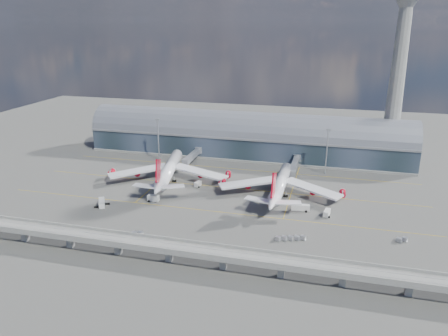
% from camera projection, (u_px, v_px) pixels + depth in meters
% --- Properties ---
extents(ground, '(500.00, 500.00, 0.00)m').
position_uv_depth(ground, '(212.00, 202.00, 206.54)').
color(ground, '#474744').
rests_on(ground, ground).
extents(taxi_lines, '(200.00, 80.12, 0.01)m').
position_uv_depth(taxi_lines, '(224.00, 186.00, 226.78)').
color(taxi_lines, gold).
rests_on(taxi_lines, ground).
extents(terminal, '(200.00, 30.00, 28.00)m').
position_uv_depth(terminal, '(247.00, 138.00, 274.28)').
color(terminal, '#202D36').
rests_on(terminal, ground).
extents(control_tower, '(19.00, 19.00, 103.00)m').
position_uv_depth(control_tower, '(398.00, 76.00, 245.38)').
color(control_tower, gray).
rests_on(control_tower, ground).
extents(guideway, '(220.00, 8.50, 7.20)m').
position_uv_depth(guideway, '(169.00, 248.00, 154.49)').
color(guideway, gray).
rests_on(guideway, ground).
extents(floodlight_mast_left, '(3.00, 0.70, 25.70)m').
position_uv_depth(floodlight_mast_left, '(158.00, 138.00, 264.57)').
color(floodlight_mast_left, gray).
rests_on(floodlight_mast_left, ground).
extents(floodlight_mast_right, '(3.00, 0.70, 25.70)m').
position_uv_depth(floodlight_mast_right, '(327.00, 150.00, 240.44)').
color(floodlight_mast_right, gray).
rests_on(floodlight_mast_right, ground).
extents(airliner_left, '(66.00, 69.50, 21.30)m').
position_uv_depth(airliner_left, '(169.00, 170.00, 231.70)').
color(airliner_left, white).
rests_on(airliner_left, ground).
extents(airliner_right, '(62.58, 65.38, 20.80)m').
position_uv_depth(airliner_right, '(280.00, 185.00, 213.21)').
color(airliner_right, white).
rests_on(airliner_right, ground).
extents(jet_bridge_left, '(4.40, 28.00, 7.25)m').
position_uv_depth(jet_bridge_left, '(193.00, 155.00, 260.11)').
color(jet_bridge_left, gray).
rests_on(jet_bridge_left, ground).
extents(jet_bridge_right, '(4.40, 32.00, 7.25)m').
position_uv_depth(jet_bridge_right, '(295.00, 164.00, 243.71)').
color(jet_bridge_right, gray).
rests_on(jet_bridge_right, ground).
extents(service_truck_0, '(6.05, 7.99, 3.21)m').
position_uv_depth(service_truck_0, '(102.00, 203.00, 201.23)').
color(service_truck_0, silver).
rests_on(service_truck_0, ground).
extents(service_truck_1, '(5.50, 2.86, 3.15)m').
position_uv_depth(service_truck_1, '(153.00, 198.00, 206.77)').
color(service_truck_1, silver).
rests_on(service_truck_1, ground).
extents(service_truck_2, '(8.36, 3.30, 2.95)m').
position_uv_depth(service_truck_2, '(300.00, 208.00, 196.64)').
color(service_truck_2, silver).
rests_on(service_truck_2, ground).
extents(service_truck_3, '(3.10, 5.90, 2.71)m').
position_uv_depth(service_truck_3, '(327.00, 213.00, 191.52)').
color(service_truck_3, silver).
rests_on(service_truck_3, ground).
extents(service_truck_4, '(3.13, 4.87, 2.61)m').
position_uv_depth(service_truck_4, '(198.00, 184.00, 225.29)').
color(service_truck_4, silver).
rests_on(service_truck_4, ground).
extents(service_truck_5, '(4.87, 6.90, 3.12)m').
position_uv_depth(service_truck_5, '(163.00, 178.00, 233.50)').
color(service_truck_5, silver).
rests_on(service_truck_5, ground).
extents(cargo_train_0, '(5.27, 3.01, 1.71)m').
position_uv_depth(cargo_train_0, '(137.00, 234.00, 173.88)').
color(cargo_train_0, gray).
rests_on(cargo_train_0, ground).
extents(cargo_train_1, '(12.21, 5.37, 1.64)m').
position_uv_depth(cargo_train_1, '(290.00, 238.00, 170.47)').
color(cargo_train_1, gray).
rests_on(cargo_train_1, ground).
extents(cargo_train_2, '(4.97, 3.57, 1.63)m').
position_uv_depth(cargo_train_2, '(402.00, 240.00, 169.27)').
color(cargo_train_2, gray).
rests_on(cargo_train_2, ground).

